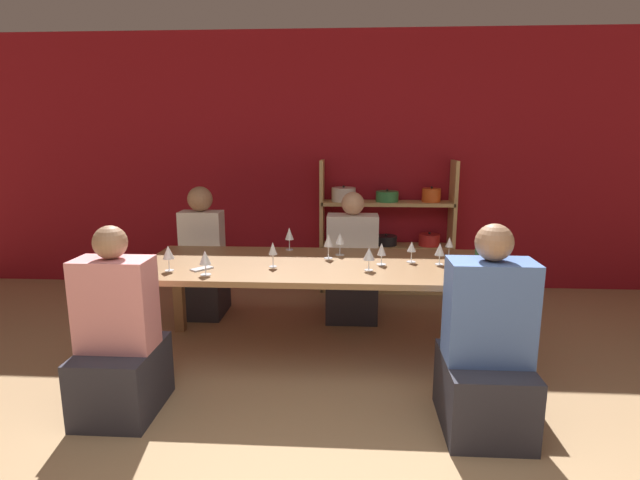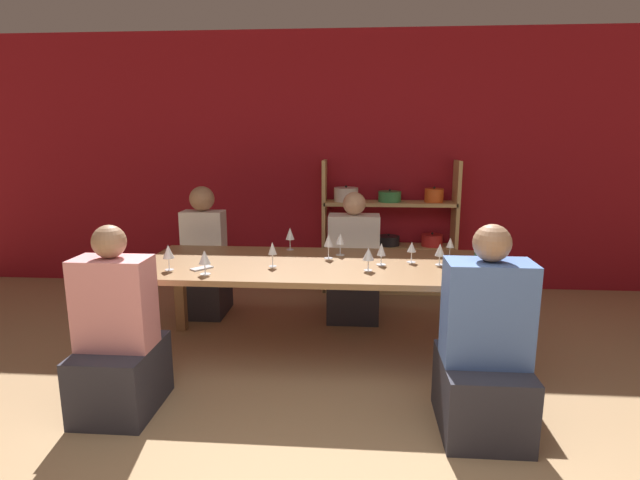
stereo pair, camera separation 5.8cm
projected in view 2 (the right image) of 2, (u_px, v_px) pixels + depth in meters
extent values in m
cube|color=maroon|center=(345.00, 163.00, 5.33)|extent=(8.80, 0.06, 2.70)
cube|color=tan|center=(324.00, 226.00, 5.29)|extent=(0.04, 0.30, 1.39)
cube|color=tan|center=(455.00, 228.00, 5.18)|extent=(0.04, 0.30, 1.39)
cube|color=tan|center=(387.00, 289.00, 5.37)|extent=(1.36, 0.30, 0.04)
cylinder|color=#338447|center=(345.00, 280.00, 5.39)|extent=(0.17, 0.17, 0.13)
sphere|color=black|center=(345.00, 273.00, 5.37)|extent=(0.02, 0.02, 0.02)
cylinder|color=silver|center=(387.00, 282.00, 5.36)|extent=(0.18, 0.18, 0.12)
sphere|color=black|center=(387.00, 276.00, 5.34)|extent=(0.02, 0.02, 0.02)
cube|color=tan|center=(388.00, 247.00, 5.28)|extent=(1.36, 0.30, 0.04)
cylinder|color=black|center=(346.00, 239.00, 5.30)|extent=(0.20, 0.20, 0.11)
sphere|color=black|center=(346.00, 233.00, 5.28)|extent=(0.02, 0.02, 0.02)
cylinder|color=black|center=(388.00, 241.00, 5.26)|extent=(0.23, 0.23, 0.10)
sphere|color=black|center=(389.00, 235.00, 5.25)|extent=(0.02, 0.02, 0.02)
cylinder|color=red|center=(432.00, 240.00, 5.23)|extent=(0.22, 0.22, 0.12)
sphere|color=black|center=(432.00, 233.00, 5.21)|extent=(0.02, 0.02, 0.02)
cube|color=tan|center=(389.00, 203.00, 5.18)|extent=(1.36, 0.30, 0.04)
cylinder|color=silver|center=(346.00, 194.00, 5.20)|extent=(0.25, 0.25, 0.14)
sphere|color=black|center=(346.00, 186.00, 5.18)|extent=(0.02, 0.02, 0.02)
cylinder|color=#338447|center=(390.00, 197.00, 5.17)|extent=(0.23, 0.23, 0.11)
sphere|color=black|center=(390.00, 190.00, 5.16)|extent=(0.02, 0.02, 0.02)
cylinder|color=#E0561E|center=(434.00, 195.00, 5.13)|extent=(0.19, 0.19, 0.14)
sphere|color=black|center=(434.00, 188.00, 5.12)|extent=(0.02, 0.02, 0.02)
cube|color=olive|center=(319.00, 266.00, 3.62)|extent=(2.58, 1.02, 0.04)
cube|color=olive|center=(136.00, 330.00, 3.37)|extent=(0.08, 0.08, 0.68)
cube|color=olive|center=(502.00, 341.00, 3.19)|extent=(0.08, 0.08, 0.68)
cube|color=olive|center=(180.00, 291.00, 4.21)|extent=(0.08, 0.08, 0.68)
cube|color=olive|center=(472.00, 298.00, 4.03)|extent=(0.08, 0.08, 0.68)
cylinder|color=#19381E|center=(479.00, 264.00, 3.20)|extent=(0.07, 0.07, 0.20)
cone|color=#19381E|center=(480.00, 247.00, 3.18)|extent=(0.07, 0.07, 0.03)
cylinder|color=#19381E|center=(481.00, 238.00, 3.17)|extent=(0.03, 0.03, 0.08)
cylinder|color=white|center=(205.00, 274.00, 3.32)|extent=(0.07, 0.07, 0.00)
cylinder|color=white|center=(205.00, 269.00, 3.31)|extent=(0.01, 0.01, 0.07)
cone|color=white|center=(204.00, 257.00, 3.30)|extent=(0.08, 0.08, 0.09)
cylinder|color=maroon|center=(205.00, 260.00, 3.30)|extent=(0.04, 0.04, 0.04)
cylinder|color=white|center=(328.00, 258.00, 3.76)|extent=(0.06, 0.06, 0.00)
cylinder|color=white|center=(328.00, 252.00, 3.75)|extent=(0.01, 0.01, 0.09)
cone|color=white|center=(329.00, 240.00, 3.73)|extent=(0.07, 0.07, 0.10)
cylinder|color=white|center=(169.00, 270.00, 3.43)|extent=(0.06, 0.06, 0.00)
cylinder|color=white|center=(169.00, 264.00, 3.42)|extent=(0.01, 0.01, 0.08)
cone|color=white|center=(168.00, 252.00, 3.40)|extent=(0.08, 0.08, 0.09)
cylinder|color=white|center=(273.00, 266.00, 3.52)|extent=(0.06, 0.06, 0.00)
cylinder|color=white|center=(273.00, 260.00, 3.51)|extent=(0.01, 0.01, 0.09)
cone|color=white|center=(272.00, 248.00, 3.49)|extent=(0.06, 0.06, 0.09)
cylinder|color=beige|center=(272.00, 251.00, 3.50)|extent=(0.03, 0.03, 0.04)
cylinder|color=white|center=(411.00, 262.00, 3.64)|extent=(0.07, 0.07, 0.00)
cylinder|color=white|center=(411.00, 257.00, 3.63)|extent=(0.01, 0.01, 0.08)
cone|color=white|center=(412.00, 247.00, 3.61)|extent=(0.06, 0.06, 0.07)
cylinder|color=beige|center=(412.00, 249.00, 3.62)|extent=(0.04, 0.04, 0.03)
cylinder|color=white|center=(449.00, 256.00, 3.82)|extent=(0.06, 0.06, 0.00)
cylinder|color=white|center=(450.00, 252.00, 3.82)|extent=(0.01, 0.01, 0.07)
cone|color=white|center=(450.00, 242.00, 3.80)|extent=(0.06, 0.06, 0.08)
cylinder|color=maroon|center=(450.00, 245.00, 3.81)|extent=(0.03, 0.03, 0.03)
cylinder|color=white|center=(439.00, 265.00, 3.56)|extent=(0.06, 0.06, 0.00)
cylinder|color=white|center=(439.00, 260.00, 3.56)|extent=(0.01, 0.01, 0.06)
cone|color=white|center=(440.00, 250.00, 3.54)|extent=(0.07, 0.07, 0.09)
cylinder|color=maroon|center=(440.00, 253.00, 3.55)|extent=(0.04, 0.04, 0.04)
cylinder|color=white|center=(381.00, 265.00, 3.57)|extent=(0.07, 0.07, 0.00)
cylinder|color=white|center=(381.00, 260.00, 3.56)|extent=(0.01, 0.01, 0.07)
cone|color=white|center=(381.00, 249.00, 3.54)|extent=(0.06, 0.06, 0.09)
cylinder|color=beige|center=(381.00, 252.00, 3.55)|extent=(0.04, 0.04, 0.04)
cylinder|color=white|center=(368.00, 270.00, 3.42)|extent=(0.06, 0.06, 0.00)
cylinder|color=white|center=(368.00, 265.00, 3.41)|extent=(0.01, 0.01, 0.07)
cone|color=white|center=(368.00, 254.00, 3.39)|extent=(0.08, 0.08, 0.09)
cylinder|color=beige|center=(368.00, 257.00, 3.40)|extent=(0.04, 0.04, 0.03)
cylinder|color=white|center=(340.00, 255.00, 3.86)|extent=(0.07, 0.07, 0.00)
cylinder|color=white|center=(340.00, 249.00, 3.85)|extent=(0.01, 0.01, 0.08)
cone|color=white|center=(340.00, 239.00, 3.83)|extent=(0.07, 0.07, 0.09)
cylinder|color=maroon|center=(340.00, 241.00, 3.84)|extent=(0.04, 0.04, 0.03)
cylinder|color=white|center=(290.00, 249.00, 4.05)|extent=(0.06, 0.06, 0.00)
cylinder|color=white|center=(290.00, 244.00, 4.04)|extent=(0.01, 0.01, 0.08)
cone|color=white|center=(290.00, 233.00, 4.02)|extent=(0.07, 0.07, 0.10)
cylinder|color=maroon|center=(290.00, 236.00, 4.02)|extent=(0.04, 0.04, 0.04)
cube|color=silver|center=(202.00, 268.00, 3.46)|extent=(0.15, 0.16, 0.01)
cube|color=#2D2D38|center=(481.00, 395.00, 2.80)|extent=(0.46, 0.57, 0.41)
cube|color=#4C70B7|center=(487.00, 312.00, 2.70)|extent=(0.46, 0.25, 0.57)
sphere|color=#9E7556|center=(492.00, 243.00, 2.62)|extent=(0.20, 0.20, 0.20)
cube|color=#2D2D38|center=(353.00, 294.00, 4.58)|extent=(0.45, 0.57, 0.41)
cube|color=silver|center=(354.00, 244.00, 4.49)|extent=(0.45, 0.25, 0.53)
sphere|color=tan|center=(354.00, 204.00, 4.41)|extent=(0.20, 0.20, 0.20)
cube|color=#2D2D38|center=(121.00, 378.00, 3.00)|extent=(0.43, 0.54, 0.41)
cube|color=pink|center=(114.00, 303.00, 2.90)|extent=(0.43, 0.24, 0.54)
sphere|color=#9E7556|center=(109.00, 242.00, 2.83)|extent=(0.19, 0.19, 0.19)
cube|color=#2D2D38|center=(206.00, 288.00, 4.64)|extent=(0.38, 0.47, 0.48)
cube|color=silver|center=(204.00, 237.00, 4.54)|extent=(0.38, 0.21, 0.48)
sphere|color=#9E7556|center=(202.00, 199.00, 4.47)|extent=(0.22, 0.22, 0.22)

